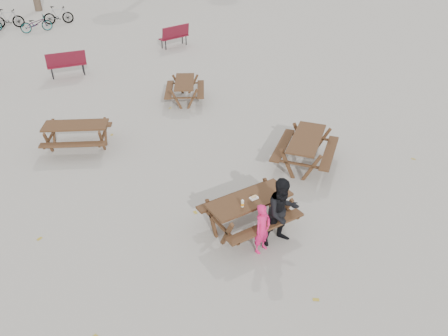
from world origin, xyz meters
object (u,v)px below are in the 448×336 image
main_picnic_table (249,206)px  soda_bottle (243,204)px  food_tray (254,198)px  child (262,229)px  picnic_table_far (185,91)px  picnic_table_north (78,136)px  picnic_table_east (305,151)px  adult (282,212)px

main_picnic_table → soda_bottle: (-0.28, -0.15, 0.26)m
food_tray → child: size_ratio=0.16×
soda_bottle → picnic_table_far: 7.47m
main_picnic_table → picnic_table_north: bearing=110.6°
food_tray → child: child is taller
food_tray → picnic_table_far: (2.04, 6.96, -0.44)m
picnic_table_far → picnic_table_east: bearing=-143.1°
picnic_table_north → main_picnic_table: bearing=-41.3°
food_tray → main_picnic_table: bearing=146.8°
child → adult: bearing=-13.9°
food_tray → child: (-0.26, -0.67, -0.24)m
picnic_table_east → picnic_table_far: (-0.67, 5.52, -0.04)m
main_picnic_table → picnic_table_east: picnic_table_east is taller
picnic_table_east → picnic_table_far: size_ratio=1.13×
child → adult: adult is taller
food_tray → soda_bottle: 0.37m
main_picnic_table → soda_bottle: bearing=-152.4°
adult → main_picnic_table: bearing=121.7°
child → picnic_table_north: (-1.87, 6.19, -0.18)m
child → picnic_table_north: bearing=91.6°
child → picnic_table_north: size_ratio=0.64×
food_tray → picnic_table_far: food_tray is taller
child → picnic_table_east: 3.65m
adult → soda_bottle: bearing=144.8°
food_tray → picnic_table_far: bearing=73.7°
picnic_table_east → soda_bottle: bearing=168.8°
main_picnic_table → picnic_table_north: (-2.06, 5.48, -0.21)m
soda_bottle → child: child is taller
picnic_table_north → picnic_table_far: 4.42m
child → picnic_table_east: (2.98, 2.10, -0.16)m
food_tray → adult: adult is taller
picnic_table_north → child: bearing=-45.1°
food_tray → soda_bottle: bearing=-164.6°
picnic_table_far → picnic_table_north: bearing=138.8°
adult → food_tray: bearing=117.6°
picnic_table_east → picnic_table_north: (-4.85, 4.09, -0.02)m
soda_bottle → picnic_table_east: size_ratio=0.09×
child → adult: size_ratio=0.73×
adult → picnic_table_far: (1.81, 7.61, -0.41)m
child → adult: 0.53m
food_tray → picnic_table_north: 5.94m
food_tray → soda_bottle: soda_bottle is taller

